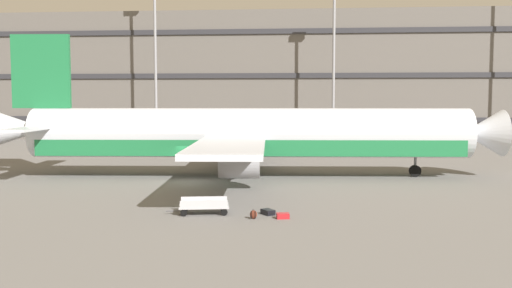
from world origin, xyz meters
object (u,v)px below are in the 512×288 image
object	(u,v)px
airliner	(245,135)
baggage_cart	(204,206)
suitcase_navy	(268,212)
suitcase_large	(283,216)
backpack_orange	(253,215)

from	to	relation	value
airliner	baggage_cart	xyz separation A→B (m)	(-0.59, -14.62, -2.79)
suitcase_navy	baggage_cart	world-z (taller)	baggage_cart
airliner	suitcase_large	xyz separation A→B (m)	(3.61, -15.44, -3.08)
suitcase_large	backpack_orange	size ratio (longest dim) A/B	1.44
baggage_cart	airliner	bearing A→B (deg)	87.68
baggage_cart	suitcase_large	bearing A→B (deg)	-10.95
airliner	suitcase_navy	size ratio (longest dim) A/B	45.08
airliner	suitcase_large	bearing A→B (deg)	-76.84
baggage_cart	backpack_orange	bearing A→B (deg)	-20.46
suitcase_navy	baggage_cart	bearing A→B (deg)	-178.50
airliner	suitcase_navy	world-z (taller)	airliner
airliner	suitcase_navy	xyz separation A→B (m)	(2.79, -14.54, -3.08)
backpack_orange	baggage_cart	xyz separation A→B (m)	(-2.72, 1.01, 0.21)
backpack_orange	baggage_cart	size ratio (longest dim) A/B	0.15
suitcase_large	baggage_cart	size ratio (longest dim) A/B	0.21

